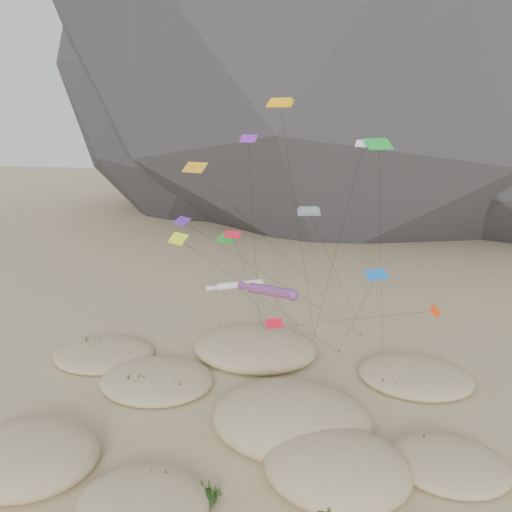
{
  "coord_description": "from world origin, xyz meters",
  "views": [
    {
      "loc": [
        10.09,
        -37.81,
        27.49
      ],
      "look_at": [
        -1.58,
        12.0,
        13.84
      ],
      "focal_mm": 35.0,
      "sensor_mm": 36.0,
      "label": 1
    }
  ],
  "objects": [
    {
      "name": "dunes",
      "position": [
        -1.02,
        4.54,
        0.74
      ],
      "size": [
        48.98,
        37.88,
        4.51
      ],
      "color": "#CCB789",
      "rests_on": "ground"
    },
    {
      "name": "orange_parafoil",
      "position": [
        0.18,
        15.7,
        29.22
      ],
      "size": [
        5.14,
        8.5,
        30.08
      ],
      "color": "#FFB30D",
      "rests_on": "ground"
    },
    {
      "name": "rainbow_tube_kite",
      "position": [
        0.84,
        7.03,
        11.8
      ],
      "size": [
        6.75,
        17.28,
        12.64
      ],
      "color": "red",
      "rests_on": "ground"
    },
    {
      "name": "white_tube_kite",
      "position": [
        -3.87,
        12.29,
        10.31
      ],
      "size": [
        6.51,
        11.98,
        10.94
      ],
      "color": "silver",
      "rests_on": "ground"
    },
    {
      "name": "multi_parafoil",
      "position": [
        3.92,
        12.7,
        18.54
      ],
      "size": [
        7.22,
        15.46,
        19.23
      ],
      "color": "red",
      "rests_on": "ground"
    },
    {
      "name": "dune_grass",
      "position": [
        -1.45,
        3.36,
        0.84
      ],
      "size": [
        41.91,
        28.38,
        1.47
      ],
      "color": "black",
      "rests_on": "ground"
    },
    {
      "name": "ground",
      "position": [
        0.0,
        0.0,
        0.0
      ],
      "size": [
        500.0,
        500.0,
        0.0
      ],
      "primitive_type": "plane",
      "color": "#CCB789",
      "rests_on": "ground"
    },
    {
      "name": "kite_stakes",
      "position": [
        2.32,
        22.96,
        0.15
      ],
      "size": [
        22.52,
        7.04,
        0.3
      ],
      "color": "#3F2D1E",
      "rests_on": "ground"
    },
    {
      "name": "delta_kites",
      "position": [
        1.02,
        11.34,
        17.74
      ],
      "size": [
        28.07,
        20.64,
        26.38
      ],
      "color": "purple",
      "rests_on": "ground"
    }
  ]
}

